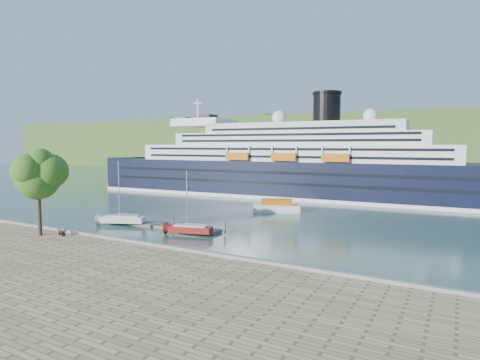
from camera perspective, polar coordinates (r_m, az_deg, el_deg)
name	(u,v)px	position (r m, az deg, el deg)	size (l,w,h in m)	color
ground	(93,244)	(51.34, -20.23, -8.50)	(400.00, 400.00, 0.00)	#2E5249
far_hillside	(362,144)	(181.43, 17.00, 4.91)	(400.00, 50.00, 24.00)	#365823
quay_coping	(91,234)	(50.96, -20.44, -7.28)	(220.00, 0.50, 0.30)	slate
cruise_ship	(279,146)	(92.04, 5.57, 4.90)	(102.77, 14.96, 23.08)	black
park_bench	(62,232)	(52.31, -24.00, -6.77)	(1.34, 0.55, 0.86)	#462414
promenade_tree	(38,189)	(52.78, -26.75, -1.13)	(6.72, 6.72, 11.13)	#315C18
floating_pontoon	(161,226)	(58.63, -11.15, -6.40)	(18.89, 2.31, 0.42)	#66625A
sailboat_white_near	(122,195)	(60.35, -16.40, -2.06)	(6.95, 1.93, 8.98)	silver
sailboat_red	(190,205)	(52.04, -7.10, -3.51)	(6.25, 1.74, 8.07)	maroon
tender_launch	(277,206)	(70.42, 5.25, -3.65)	(8.16, 2.79, 2.25)	#CE650C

